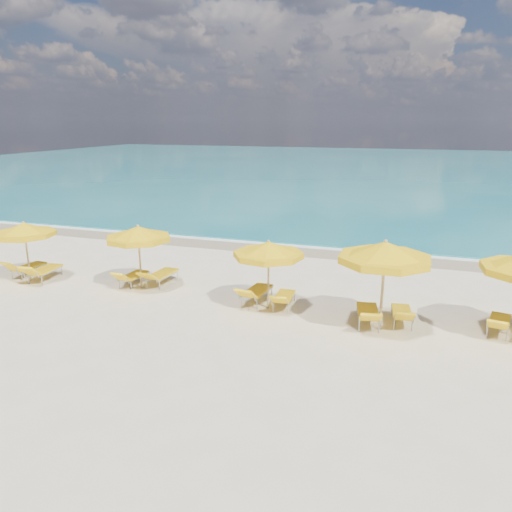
% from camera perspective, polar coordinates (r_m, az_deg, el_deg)
% --- Properties ---
extents(ground_plane, '(120.00, 120.00, 0.00)m').
position_cam_1_polar(ground_plane, '(15.95, -1.72, -5.52)').
color(ground_plane, beige).
extents(ocean, '(120.00, 80.00, 0.30)m').
position_cam_1_polar(ocean, '(62.45, 13.92, 9.72)').
color(ocean, '#136A70').
rests_on(ocean, ground).
extents(wet_sand_band, '(120.00, 2.60, 0.01)m').
position_cam_1_polar(wet_sand_band, '(22.72, 4.74, 0.83)').
color(wet_sand_band, tan).
rests_on(wet_sand_band, ground).
extents(foam_line, '(120.00, 1.20, 0.03)m').
position_cam_1_polar(foam_line, '(23.47, 5.21, 1.29)').
color(foam_line, white).
rests_on(foam_line, ground).
extents(whitecap_near, '(14.00, 0.36, 0.05)m').
position_cam_1_polar(whitecap_near, '(33.42, -1.30, 5.58)').
color(whitecap_near, white).
rests_on(whitecap_near, ground).
extents(whitecap_far, '(18.00, 0.30, 0.05)m').
position_cam_1_polar(whitecap_far, '(38.50, 22.64, 5.71)').
color(whitecap_far, white).
rests_on(whitecap_far, ground).
extents(umbrella_1, '(2.44, 2.44, 2.19)m').
position_cam_1_polar(umbrella_1, '(19.62, -24.97, 2.70)').
color(umbrella_1, tan).
rests_on(umbrella_1, ground).
extents(umbrella_2, '(2.60, 2.60, 2.25)m').
position_cam_1_polar(umbrella_2, '(17.38, -13.31, 2.44)').
color(umbrella_2, tan).
rests_on(umbrella_2, ground).
extents(umbrella_3, '(2.55, 2.55, 2.19)m').
position_cam_1_polar(umbrella_3, '(15.04, 1.44, 0.66)').
color(umbrella_3, tan).
rests_on(umbrella_3, ground).
extents(umbrella_4, '(3.35, 3.35, 2.59)m').
position_cam_1_polar(umbrella_4, '(13.84, 14.52, 0.32)').
color(umbrella_4, tan).
rests_on(umbrella_4, ground).
extents(lounger_1_left, '(0.70, 1.70, 0.79)m').
position_cam_1_polar(lounger_1_left, '(20.54, -24.59, -1.52)').
color(lounger_1_left, '#A5A8AD').
rests_on(lounger_1_left, ground).
extents(lounger_1_right, '(0.76, 1.84, 0.81)m').
position_cam_1_polar(lounger_1_right, '(19.81, -23.00, -1.90)').
color(lounger_1_right, '#A5A8AD').
rests_on(lounger_1_right, ground).
extents(lounger_2_left, '(0.58, 1.61, 0.72)m').
position_cam_1_polar(lounger_2_left, '(18.22, -13.87, -2.63)').
color(lounger_2_left, '#A5A8AD').
rests_on(lounger_2_left, ground).
extents(lounger_2_right, '(0.72, 1.87, 0.75)m').
position_cam_1_polar(lounger_2_right, '(18.06, -10.76, -2.53)').
color(lounger_2_right, '#A5A8AD').
rests_on(lounger_2_right, ground).
extents(lounger_3_left, '(0.77, 1.86, 0.78)m').
position_cam_1_polar(lounger_3_left, '(16.03, 0.04, -4.56)').
color(lounger_3_left, '#A5A8AD').
rests_on(lounger_3_left, ground).
extents(lounger_3_right, '(0.65, 1.65, 0.70)m').
position_cam_1_polar(lounger_3_right, '(15.67, 3.19, -5.16)').
color(lounger_3_right, '#A5A8AD').
rests_on(lounger_3_right, ground).
extents(lounger_4_left, '(0.90, 1.88, 0.77)m').
position_cam_1_polar(lounger_4_left, '(14.70, 12.65, -6.86)').
color(lounger_4_left, '#A5A8AD').
rests_on(lounger_4_left, ground).
extents(lounger_4_right, '(0.73, 1.67, 0.72)m').
position_cam_1_polar(lounger_4_right, '(15.01, 16.30, -6.73)').
color(lounger_4_right, '#A5A8AD').
rests_on(lounger_4_right, ground).
extents(lounger_5_left, '(0.84, 1.67, 0.70)m').
position_cam_1_polar(lounger_5_left, '(15.37, 26.00, -7.21)').
color(lounger_5_left, '#A5A8AD').
rests_on(lounger_5_left, ground).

